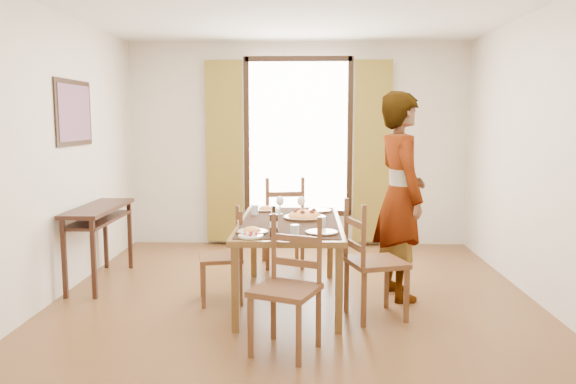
{
  "coord_description": "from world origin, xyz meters",
  "views": [
    {
      "loc": [
        0.09,
        -5.03,
        1.69
      ],
      "look_at": [
        -0.07,
        0.26,
        1.0
      ],
      "focal_mm": 35.0,
      "sensor_mm": 36.0,
      "label": 1
    }
  ],
  "objects_px": {
    "dining_table": "(290,228)",
    "man": "(400,196)",
    "pasta_platter": "(305,214)",
    "console_table": "(99,217)"
  },
  "relations": [
    {
      "from": "dining_table",
      "to": "man",
      "type": "relative_size",
      "value": 0.88
    },
    {
      "from": "man",
      "to": "pasta_platter",
      "type": "xyz_separation_m",
      "value": [
        -0.9,
        -0.05,
        -0.17
      ]
    },
    {
      "from": "man",
      "to": "console_table",
      "type": "bearing_deg",
      "value": 71.85
    },
    {
      "from": "man",
      "to": "dining_table",
      "type": "bearing_deg",
      "value": 88.12
    },
    {
      "from": "dining_table",
      "to": "pasta_platter",
      "type": "distance_m",
      "value": 0.22
    },
    {
      "from": "man",
      "to": "pasta_platter",
      "type": "bearing_deg",
      "value": 82.08
    },
    {
      "from": "console_table",
      "to": "pasta_platter",
      "type": "relative_size",
      "value": 3.0
    },
    {
      "from": "console_table",
      "to": "pasta_platter",
      "type": "height_order",
      "value": "pasta_platter"
    },
    {
      "from": "console_table",
      "to": "man",
      "type": "bearing_deg",
      "value": -7.11
    },
    {
      "from": "dining_table",
      "to": "pasta_platter",
      "type": "relative_size",
      "value": 4.28
    }
  ]
}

